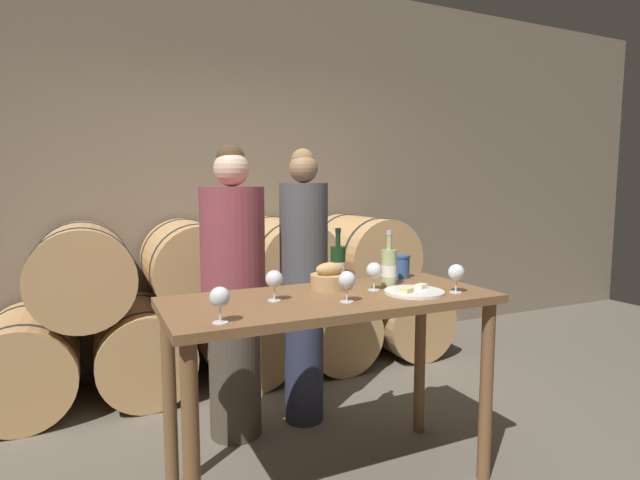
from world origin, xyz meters
name	(u,v)px	position (x,y,z in m)	size (l,w,h in m)	color
stone_wall_back	(219,168)	(0.00, 2.13, 1.60)	(10.00, 0.12, 3.20)	#7F705B
barrel_stack	(240,303)	(0.00, 1.58, 0.57)	(3.49, 0.85, 1.21)	tan
tasting_table	(332,326)	(0.00, 0.00, 0.80)	(1.54, 0.66, 0.94)	brown
person_left	(234,292)	(-0.28, 0.70, 0.85)	(0.36, 0.36, 1.68)	#4C4238
person_right	(304,283)	(0.15, 0.70, 0.86)	(0.29, 0.29, 1.67)	#2D334C
wine_bottle_red	(338,264)	(0.17, 0.28, 1.04)	(0.08, 0.08, 0.29)	#193819
wine_bottle_white	(389,267)	(0.37, 0.09, 1.04)	(0.08, 0.08, 0.29)	#ADBC7F
blue_crock	(401,265)	(0.55, 0.25, 1.01)	(0.10, 0.10, 0.13)	#335693
bread_basket	(329,279)	(0.06, 0.14, 0.99)	(0.19, 0.19, 0.13)	tan
cheese_plate	(414,292)	(0.38, -0.12, 0.95)	(0.29, 0.29, 0.04)	white
wine_glass_far_left	(220,298)	(-0.58, -0.24, 1.04)	(0.08, 0.08, 0.14)	white
wine_glass_left	(274,280)	(-0.28, 0.02, 1.04)	(0.08, 0.08, 0.14)	white
wine_glass_center	(347,281)	(0.01, -0.14, 1.04)	(0.08, 0.08, 0.14)	white
wine_glass_right	(374,271)	(0.24, 0.03, 1.04)	(0.08, 0.08, 0.14)	white
wine_glass_far_right	(456,273)	(0.57, -0.19, 1.04)	(0.08, 0.08, 0.14)	white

